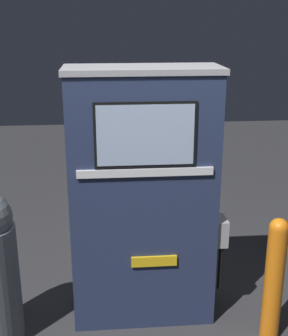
# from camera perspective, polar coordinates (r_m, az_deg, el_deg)

# --- Properties ---
(ground_plane) EXTENTS (14.00, 14.00, 0.00)m
(ground_plane) POSITION_cam_1_polar(r_m,az_deg,el_deg) (3.75, 0.15, -18.90)
(ground_plane) COLOR #2D2D30
(gas_pump) EXTENTS (1.16, 0.45, 1.93)m
(gas_pump) POSITION_cam_1_polar(r_m,az_deg,el_deg) (3.45, -0.11, -3.79)
(gas_pump) COLOR #232D4C
(gas_pump) RESTS_ON ground_plane
(safety_bollard) EXTENTS (0.14, 0.14, 0.95)m
(safety_bollard) POSITION_cam_1_polar(r_m,az_deg,el_deg) (3.51, 15.58, -12.70)
(safety_bollard) COLOR orange
(safety_bollard) RESTS_ON ground_plane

